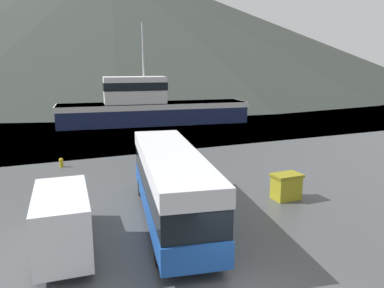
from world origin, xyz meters
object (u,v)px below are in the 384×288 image
tour_bus (171,183)px  delivery_van (62,219)px  storage_bin (286,186)px  fishing_boat (150,107)px

tour_bus → delivery_van: size_ratio=1.79×
tour_bus → storage_bin: 6.74m
fishing_boat → storage_bin: fishing_boat is taller
fishing_boat → storage_bin: (-0.48, -26.99, -1.35)m
tour_bus → fishing_boat: fishing_boat is taller
delivery_van → storage_bin: bearing=10.9°
tour_bus → delivery_van: 4.95m
delivery_van → storage_bin: 11.54m
storage_bin → delivery_van: bearing=-173.2°
fishing_boat → storage_bin: bearing=6.5°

